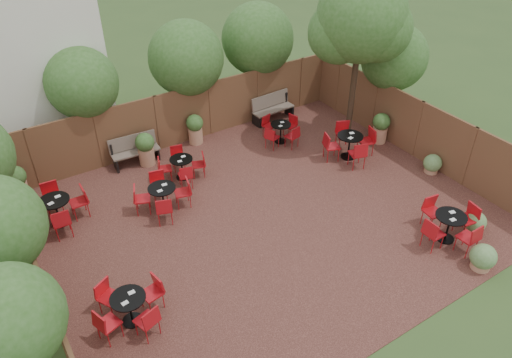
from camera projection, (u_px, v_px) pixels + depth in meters
ground at (265, 216)px, 14.05m from camera, size 80.00×80.00×0.00m
courtyard_paving at (265, 216)px, 14.04m from camera, size 12.00×10.00×0.02m
fence_back at (185, 116)px, 16.90m from camera, size 12.00×0.08×2.00m
fence_left at (39, 275)px, 10.81m from camera, size 0.08×10.00×2.00m
fence_right at (418, 129)px, 16.13m from camera, size 0.08×10.00×2.00m
neighbour_building at (3, 28)px, 15.24m from camera, size 5.00×4.00×8.00m
overhang_foliage at (180, 90)px, 14.63m from camera, size 15.46×10.57×2.65m
courtyard_tree at (361, 23)px, 15.10m from camera, size 2.91×2.83×5.74m
park_bench_left at (135, 149)px, 16.02m from camera, size 1.58×0.60×0.96m
park_bench_right at (272, 107)px, 18.42m from camera, size 1.67×0.62×1.02m
bistro_tables at (239, 192)px, 14.19m from camera, size 10.78×8.13×0.96m
planters at (186, 146)px, 16.00m from camera, size 11.91×4.03×1.14m
low_shrubs at (463, 216)px, 13.54m from camera, size 2.93×4.19×0.70m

